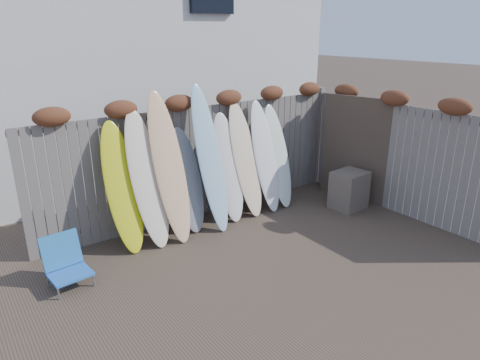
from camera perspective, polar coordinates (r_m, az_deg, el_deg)
ground at (r=6.34m, az=6.52°, el=-11.51°), size 80.00×80.00×0.00m
back_fence at (r=7.68m, az=-4.89°, el=3.78°), size 6.05×0.28×2.24m
right_fence at (r=8.22m, az=21.28°, el=3.26°), size 0.28×4.40×2.24m
house at (r=11.28m, az=-14.71°, el=18.62°), size 8.50×5.50×6.33m
beach_chair at (r=6.26m, az=-22.24°, el=-10.10°), size 0.56×0.59×0.68m
wooden_crate at (r=8.39m, az=14.33°, el=-1.31°), size 0.66×0.57×0.73m
lattice_panel at (r=8.71m, az=15.02°, el=4.00°), size 0.39×1.34×2.06m
surfboard_0 at (r=6.70m, az=-15.40°, el=-1.00°), size 0.53×0.71×1.98m
surfboard_1 at (r=6.76m, az=-12.27°, el=0.08°), size 0.60×0.79×2.12m
surfboard_2 at (r=6.86m, az=-9.42°, el=1.63°), size 0.55×0.84×2.37m
surfboard_3 at (r=7.19m, az=-7.09°, el=-0.04°), size 0.54×0.63×1.74m
surfboard_4 at (r=7.17m, az=-4.06°, el=2.87°), size 0.47×0.85×2.42m
surfboard_5 at (r=7.55m, az=-1.59°, el=1.67°), size 0.57×0.72×1.89m
surfboard_6 at (r=7.74m, az=0.74°, el=2.72°), size 0.61×0.77×2.04m
surfboard_7 at (r=7.99m, az=3.36°, el=3.15°), size 0.49×0.72×2.03m
surfboard_8 at (r=8.21m, az=5.07°, el=3.17°), size 0.51×0.69×1.92m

